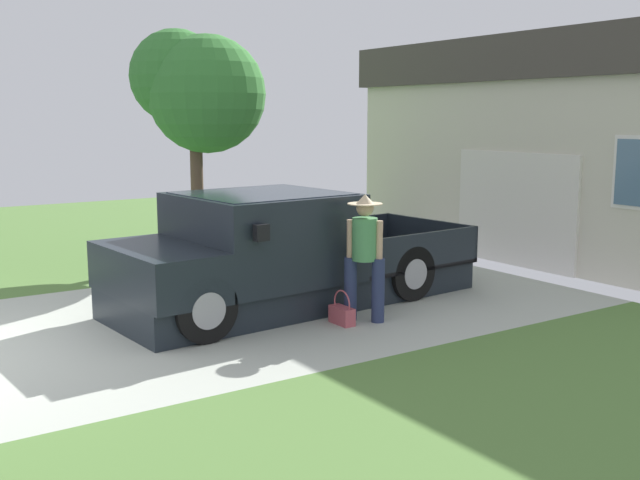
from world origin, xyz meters
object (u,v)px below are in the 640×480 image
at_px(person_with_hat, 365,252).
at_px(handbag, 342,314).
at_px(house_with_garage, 612,146).
at_px(front_yard_tree, 196,89).
at_px(wheeled_trash_bin, 339,219).
at_px(pickup_truck, 271,256).

bearing_deg(person_with_hat, handbag, 42.25).
height_order(person_with_hat, house_with_garage, house_with_garage).
bearing_deg(front_yard_tree, person_with_hat, -0.98).
bearing_deg(person_with_hat, wheeled_trash_bin, -73.52).
xyz_separation_m(pickup_truck, front_yard_tree, (-3.88, 0.72, 2.40)).
relative_size(front_yard_tree, wheeled_trash_bin, 4.00).
height_order(front_yard_tree, wheeled_trash_bin, front_yard_tree).
bearing_deg(wheeled_trash_bin, person_with_hat, -31.92).
relative_size(house_with_garage, wheeled_trash_bin, 8.24).
xyz_separation_m(person_with_hat, wheeled_trash_bin, (-4.79, 2.99, -0.34)).
xyz_separation_m(pickup_truck, person_with_hat, (1.30, 0.63, 0.19)).
height_order(pickup_truck, front_yard_tree, front_yard_tree).
bearing_deg(pickup_truck, front_yard_tree, -14.61).
bearing_deg(wheeled_trash_bin, pickup_truck, -46.00).
xyz_separation_m(pickup_truck, house_with_garage, (-0.43, 8.11, 1.33)).
relative_size(handbag, wheeled_trash_bin, 0.43).
relative_size(handbag, front_yard_tree, 0.11).
bearing_deg(handbag, person_with_hat, 83.85).
distance_m(person_with_hat, house_with_garage, 7.76).
bearing_deg(wheeled_trash_bin, handbag, -34.84).
xyz_separation_m(person_with_hat, house_with_garage, (-1.73, 7.47, 1.14)).
bearing_deg(house_with_garage, person_with_hat, -77.00).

